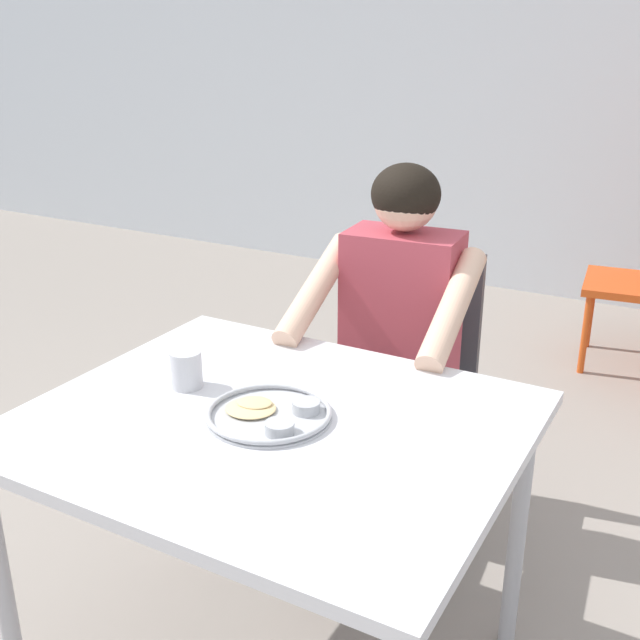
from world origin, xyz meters
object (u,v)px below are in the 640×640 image
thali_tray (270,413)px  drinking_cup (186,368)px  chair_foreground (412,365)px  table_foreground (272,447)px  diner_foreground (391,329)px

thali_tray → drinking_cup: (-0.26, 0.04, 0.04)m
thali_tray → chair_foreground: chair_foreground is taller
drinking_cup → chair_foreground: chair_foreground is taller
drinking_cup → chair_foreground: 0.94m
drinking_cup → table_foreground: bearing=-8.1°
thali_tray → drinking_cup: 0.27m
thali_tray → chair_foreground: (-0.02, 0.91, -0.24)m
table_foreground → chair_foreground: size_ratio=1.23×
table_foreground → diner_foreground: 0.68m
chair_foreground → diner_foreground: diner_foreground is taller
thali_tray → diner_foreground: bearing=90.9°
thali_tray → diner_foreground: size_ratio=0.24×
chair_foreground → diner_foreground: size_ratio=0.74×
diner_foreground → drinking_cup: bearing=-111.5°
thali_tray → diner_foreground: (-0.01, 0.68, -0.03)m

